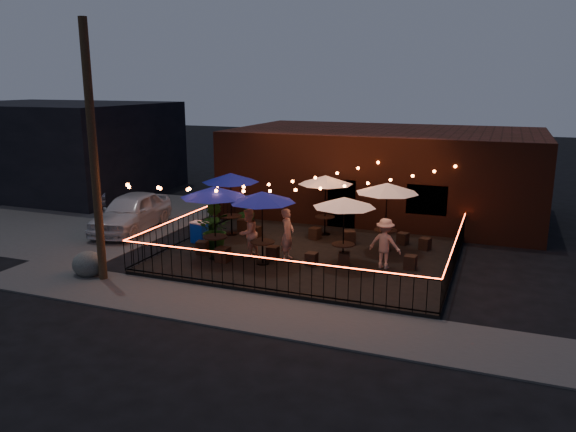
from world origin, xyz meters
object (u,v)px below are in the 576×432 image
(boulder, at_px, (89,264))
(cafe_table_4, at_px, (344,203))
(cooler, at_px, (199,232))
(cafe_table_5, at_px, (387,189))
(utility_pole, at_px, (94,155))
(cafe_table_1, at_px, (231,178))
(cafe_table_3, at_px, (326,181))
(cafe_table_0, at_px, (214,193))
(cafe_table_2, at_px, (262,198))

(boulder, bearing_deg, cafe_table_4, 26.04)
(cooler, bearing_deg, cafe_table_5, 22.49)
(utility_pole, bearing_deg, cafe_table_1, 74.85)
(cafe_table_4, bearing_deg, cafe_table_3, 116.66)
(cafe_table_1, relative_size, cafe_table_5, 1.17)
(cafe_table_0, xyz_separation_m, cafe_table_3, (2.60, 4.40, -0.13))
(cafe_table_1, bearing_deg, cafe_table_2, -48.02)
(cafe_table_3, height_order, cafe_table_5, cafe_table_5)
(utility_pole, relative_size, boulder, 8.02)
(cafe_table_0, xyz_separation_m, cooler, (-1.52, 1.51, -1.92))
(cafe_table_2, relative_size, cafe_table_3, 0.95)
(cafe_table_2, height_order, cafe_table_4, cafe_table_2)
(cafe_table_3, xyz_separation_m, boulder, (-5.78, -7.13, -1.97))
(cooler, bearing_deg, cafe_table_0, -35.13)
(utility_pole, bearing_deg, cooler, 77.37)
(cafe_table_5, bearing_deg, cafe_table_0, -150.10)
(utility_pole, height_order, cooler, utility_pole)
(cafe_table_3, distance_m, boulder, 9.39)
(utility_pole, xyz_separation_m, cafe_table_5, (7.83, 5.94, -1.55))
(cafe_table_1, xyz_separation_m, cafe_table_3, (3.50, 1.37, -0.09))
(cafe_table_2, bearing_deg, boulder, -150.53)
(cafe_table_2, bearing_deg, cafe_table_5, 40.12)
(cafe_table_1, height_order, cafe_table_5, cafe_table_5)
(cafe_table_4, height_order, boulder, cafe_table_4)
(cafe_table_3, bearing_deg, cafe_table_2, -100.89)
(cafe_table_3, bearing_deg, cooler, -145.00)
(cafe_table_4, height_order, cafe_table_5, cafe_table_5)
(cafe_table_4, xyz_separation_m, cafe_table_5, (0.99, 2.12, 0.17))
(cafe_table_0, bearing_deg, cafe_table_2, 2.02)
(cafe_table_2, distance_m, cooler, 4.05)
(cafe_table_1, xyz_separation_m, boulder, (-2.28, -5.76, -2.05))
(cafe_table_1, bearing_deg, cooler, -112.10)
(cafe_table_2, xyz_separation_m, boulder, (-4.95, -2.80, -2.04))
(cafe_table_4, relative_size, cafe_table_5, 0.93)
(cafe_table_0, height_order, boulder, cafe_table_0)
(cafe_table_0, xyz_separation_m, cafe_table_4, (4.34, 0.94, -0.21))
(cafe_table_2, height_order, cafe_table_3, cafe_table_2)
(cafe_table_4, bearing_deg, utility_pole, -150.81)
(cafe_table_5, bearing_deg, cafe_table_1, -179.70)
(utility_pole, relative_size, cafe_table_1, 2.72)
(utility_pole, distance_m, cafe_table_4, 8.02)
(cafe_table_1, height_order, cafe_table_3, cafe_table_1)
(utility_pole, distance_m, cooler, 5.67)
(cafe_table_1, relative_size, cooler, 3.62)
(utility_pole, relative_size, cooler, 9.82)
(boulder, bearing_deg, cafe_table_3, 50.96)
(cafe_table_0, height_order, cooler, cafe_table_0)
(cafe_table_1, distance_m, cafe_table_2, 3.99)
(utility_pole, height_order, cafe_table_5, utility_pole)
(utility_pole, relative_size, cafe_table_4, 3.43)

